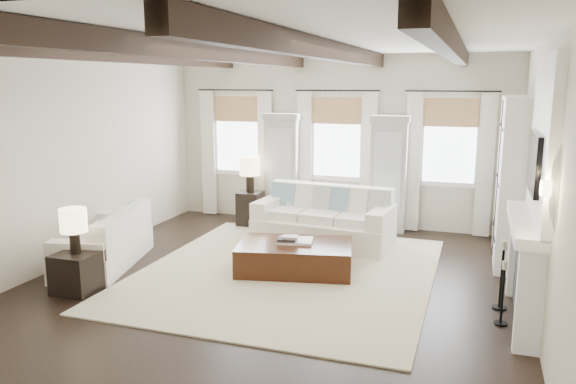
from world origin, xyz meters
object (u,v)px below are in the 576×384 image
(sofa_left, at_px, (108,243))
(side_table_front, at_px, (77,273))
(ottoman, at_px, (295,258))
(sofa_back, at_px, (325,221))
(side_table_back, at_px, (250,209))

(sofa_left, relative_size, side_table_front, 3.95)
(ottoman, xyz_separation_m, side_table_front, (-2.45, -1.67, 0.05))
(sofa_back, xyz_separation_m, ottoman, (-0.03, -1.53, -0.19))
(ottoman, distance_m, side_table_front, 2.96)
(sofa_left, bearing_deg, side_table_front, -73.85)
(sofa_left, xyz_separation_m, side_table_back, (1.12, 2.87, -0.01))
(sofa_left, bearing_deg, sofa_back, 37.45)
(side_table_front, relative_size, side_table_back, 0.81)
(sofa_back, xyz_separation_m, side_table_back, (-1.67, 0.74, -0.07))
(sofa_back, relative_size, ottoman, 1.45)
(sofa_left, bearing_deg, ottoman, 12.39)
(sofa_back, relative_size, side_table_back, 3.61)
(side_table_front, xyz_separation_m, side_table_back, (0.81, 3.94, 0.06))
(ottoman, relative_size, side_table_front, 3.07)
(sofa_back, relative_size, sofa_left, 1.13)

